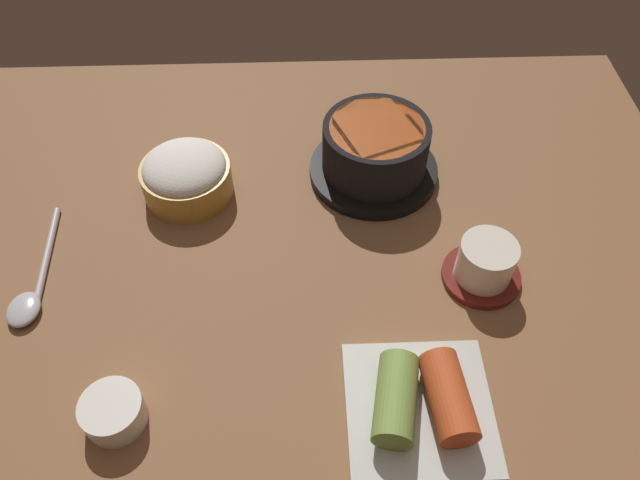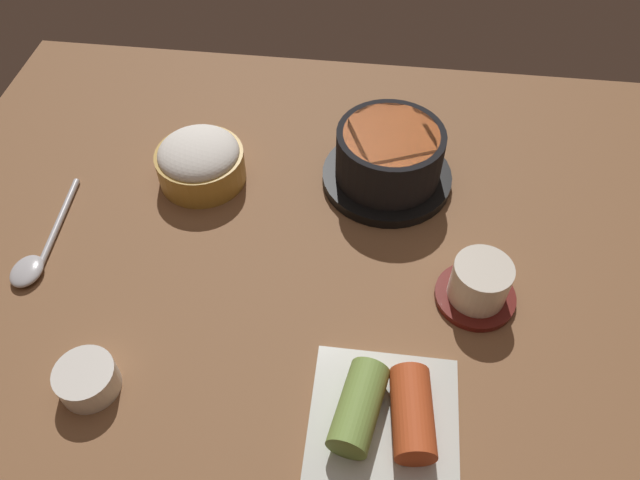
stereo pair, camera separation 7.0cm
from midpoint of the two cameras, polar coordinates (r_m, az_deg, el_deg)
dining_table at (r=74.56cm, az=1.35°, el=-0.80°), size 100.00×76.00×2.00cm
stone_pot at (r=78.99cm, az=9.04°, el=7.45°), size 17.03×17.03×8.17cm
rice_bowl at (r=79.92cm, az=-8.78°, el=7.27°), size 11.47×11.47×6.38cm
tea_cup_with_saucer at (r=69.84cm, az=17.56°, el=-4.18°), size 9.09×9.09×5.74cm
kimchi_plate at (r=60.87cm, az=9.53°, el=-16.17°), size 14.41×14.41×4.98cm
side_bowl_near at (r=64.97cm, az=-18.21°, el=-12.53°), size 6.10×6.10×3.22cm
spoon at (r=77.69cm, az=-22.81°, el=-1.52°), size 3.60×17.61×1.35cm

